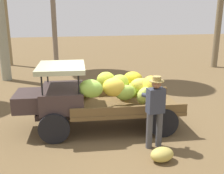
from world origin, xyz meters
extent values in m
plane|color=brown|center=(0.00, 0.00, 0.00)|extent=(60.00, 60.00, 0.00)
cube|color=#3A2C2B|center=(-0.11, -0.23, 0.44)|extent=(4.02, 0.74, 0.16)
cylinder|color=black|center=(1.40, 0.45, 0.39)|extent=(0.79, 0.20, 0.78)
cylinder|color=black|center=(1.28, -1.14, 0.39)|extent=(0.79, 0.20, 0.78)
cylinder|color=black|center=(-1.39, 0.67, 0.39)|extent=(0.79, 0.20, 0.78)
cylinder|color=black|center=(-1.51, -0.93, 0.39)|extent=(0.79, 0.20, 0.78)
cube|color=brown|center=(-0.56, -0.20, 0.62)|extent=(3.12, 1.94, 0.10)
cube|color=brown|center=(-0.49, 0.60, 0.78)|extent=(3.00, 0.31, 0.22)
cube|color=brown|center=(-0.62, -1.00, 0.78)|extent=(3.00, 0.31, 0.22)
cube|color=#3A2C2B|center=(1.14, -0.33, 0.95)|extent=(1.21, 1.60, 0.55)
cube|color=#3A2C2B|center=(2.04, -0.40, 0.89)|extent=(0.78, 1.11, 0.44)
cylinder|color=black|center=(1.63, 0.28, 1.50)|extent=(0.04, 0.04, 0.55)
cylinder|color=black|center=(1.53, -1.01, 1.50)|extent=(0.04, 0.04, 0.55)
cylinder|color=black|center=(0.75, 0.35, 1.50)|extent=(0.04, 0.04, 0.55)
cylinder|color=black|center=(0.65, -0.94, 1.50)|extent=(0.04, 0.04, 0.55)
cube|color=#ABAF88|center=(1.14, -0.33, 1.77)|extent=(1.33, 1.61, 0.12)
ellipsoid|color=#A9C139|center=(-0.40, -0.17, 1.30)|extent=(0.70, 0.63, 0.53)
ellipsoid|color=#89B540|center=(0.44, 0.29, 1.32)|extent=(0.79, 0.76, 0.54)
ellipsoid|color=#94AD2B|center=(-0.84, -0.06, 1.15)|extent=(0.67, 0.67, 0.52)
ellipsoid|color=gold|center=(-0.77, -0.13, 1.07)|extent=(0.67, 0.64, 0.46)
ellipsoid|color=yellow|center=(-1.16, 0.25, 1.31)|extent=(0.66, 0.66, 0.57)
ellipsoid|color=yellow|center=(-0.59, -0.56, 1.05)|extent=(0.70, 0.68, 0.47)
ellipsoid|color=gold|center=(-0.15, 0.24, 1.31)|extent=(0.68, 0.58, 0.51)
ellipsoid|color=#AABE49|center=(-0.96, 0.35, 1.07)|extent=(0.66, 0.66, 0.58)
ellipsoid|color=yellow|center=(0.53, -0.85, 0.96)|extent=(0.62, 0.66, 0.56)
ellipsoid|color=#B0C036|center=(-0.04, -0.23, 1.38)|extent=(0.55, 0.44, 0.51)
ellipsoid|color=gold|center=(-0.95, 0.04, 1.28)|extent=(0.64, 0.56, 0.45)
ellipsoid|color=gold|center=(-0.92, -0.63, 1.30)|extent=(0.68, 0.62, 0.43)
ellipsoid|color=#95BC41|center=(-0.46, 0.27, 1.15)|extent=(0.56, 0.50, 0.55)
ellipsoid|color=yellow|center=(-0.84, -0.70, 1.05)|extent=(0.66, 0.61, 0.50)
cylinder|color=#464549|center=(-0.83, 1.16, 0.45)|extent=(0.15, 0.15, 0.89)
cylinder|color=#464549|center=(-1.09, 1.13, 0.45)|extent=(0.15, 0.15, 0.89)
cube|color=#343846|center=(-0.96, 1.14, 1.19)|extent=(0.42, 0.28, 0.59)
cylinder|color=#343846|center=(-0.85, 1.05, 1.28)|extent=(0.35, 0.36, 0.10)
cylinder|color=#343846|center=(-1.05, 1.03, 1.28)|extent=(0.30, 0.39, 0.10)
sphere|color=#935F41|center=(-0.96, 1.14, 1.59)|extent=(0.22, 0.22, 0.22)
cylinder|color=olive|center=(-0.96, 1.14, 1.66)|extent=(0.34, 0.34, 0.02)
cylinder|color=olive|center=(-0.96, 1.14, 1.72)|extent=(0.20, 0.20, 0.10)
ellipsoid|color=tan|center=(-0.91, 1.79, 0.16)|extent=(0.57, 0.42, 0.33)
camera|label=1|loc=(1.23, 6.63, 3.17)|focal=42.42mm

